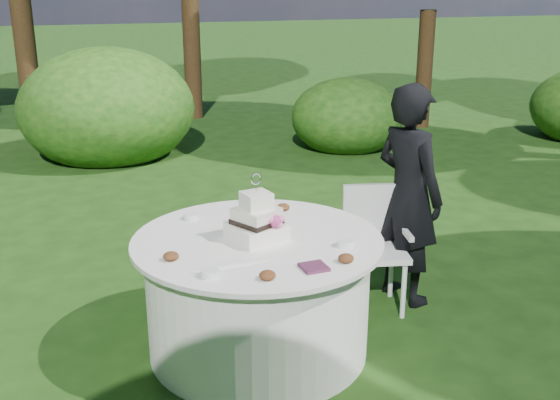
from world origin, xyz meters
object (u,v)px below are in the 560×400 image
object	(u,v)px
guest	(408,195)
cake	(257,222)
napkins	(314,267)
table	(258,294)
chair	(374,238)

from	to	relation	value
guest	cake	distance (m)	1.31
napkins	table	xyz separation A→B (m)	(-0.14, 0.55, -0.39)
guest	chair	size ratio (longest dim) A/B	1.83
guest	chair	world-z (taller)	guest
guest	cake	size ratio (longest dim) A/B	3.85
napkins	chair	bearing A→B (deg)	44.53
napkins	cake	xyz separation A→B (m)	(-0.14, 0.54, 0.10)
table	chair	distance (m)	1.05
guest	table	size ratio (longest dim) A/B	1.04
chair	cake	bearing A→B (deg)	-162.74
guest	cake	world-z (taller)	guest
napkins	cake	distance (m)	0.56
guest	chair	xyz separation A→B (m)	(-0.27, -0.00, -0.30)
table	guest	bearing A→B (deg)	13.33
napkins	guest	xyz separation A→B (m)	(1.13, 0.85, 0.03)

